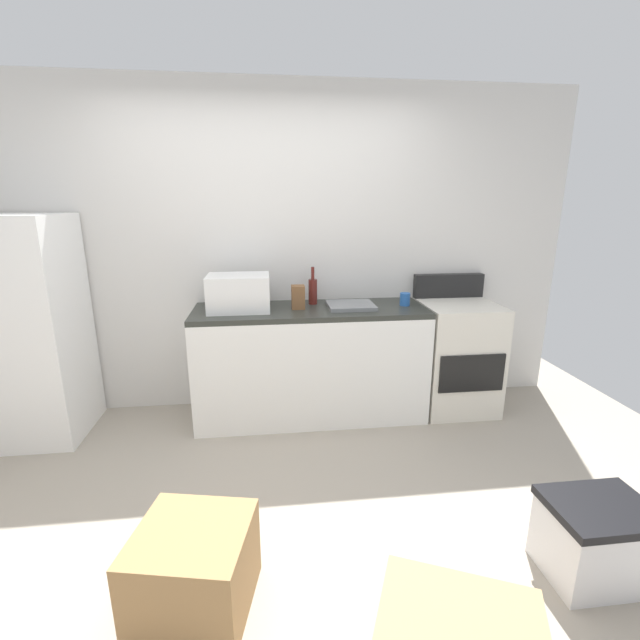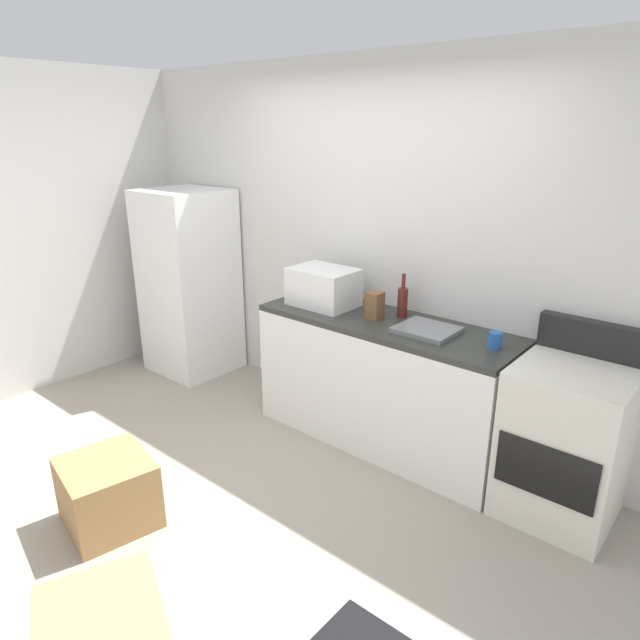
# 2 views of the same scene
# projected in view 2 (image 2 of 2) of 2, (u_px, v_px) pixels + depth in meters

# --- Properties ---
(ground_plane) EXTENTS (6.00, 6.00, 0.00)m
(ground_plane) POSITION_uv_depth(u_px,v_px,m) (225.00, 503.00, 3.33)
(ground_plane) COLOR #9E9384
(wall_back) EXTENTS (5.00, 0.10, 2.60)m
(wall_back) POSITION_uv_depth(u_px,v_px,m) (380.00, 247.00, 4.02)
(wall_back) COLOR silver
(wall_back) RESTS_ON ground_plane
(wall_left) EXTENTS (0.10, 3.20, 2.60)m
(wall_left) POSITION_uv_depth(u_px,v_px,m) (10.00, 237.00, 4.39)
(wall_left) COLOR silver
(wall_left) RESTS_ON ground_plane
(kitchen_counter) EXTENTS (1.80, 0.60, 0.90)m
(kitchen_counter) POSITION_uv_depth(u_px,v_px,m) (383.00, 382.00, 3.87)
(kitchen_counter) COLOR white
(kitchen_counter) RESTS_ON ground_plane
(refrigerator) EXTENTS (0.68, 0.66, 1.62)m
(refrigerator) POSITION_uv_depth(u_px,v_px,m) (189.00, 283.00, 4.96)
(refrigerator) COLOR white
(refrigerator) RESTS_ON ground_plane
(stove_oven) EXTENTS (0.60, 0.61, 1.10)m
(stove_oven) POSITION_uv_depth(u_px,v_px,m) (566.00, 440.00, 3.12)
(stove_oven) COLOR silver
(stove_oven) RESTS_ON ground_plane
(microwave) EXTENTS (0.46, 0.34, 0.27)m
(microwave) POSITION_uv_depth(u_px,v_px,m) (324.00, 287.00, 4.00)
(microwave) COLOR white
(microwave) RESTS_ON kitchen_counter
(sink_basin) EXTENTS (0.36, 0.32, 0.03)m
(sink_basin) POSITION_uv_depth(u_px,v_px,m) (427.00, 330.00, 3.51)
(sink_basin) COLOR slate
(sink_basin) RESTS_ON kitchen_counter
(wine_bottle) EXTENTS (0.07, 0.07, 0.30)m
(wine_bottle) POSITION_uv_depth(u_px,v_px,m) (403.00, 301.00, 3.76)
(wine_bottle) COLOR #591E19
(wine_bottle) RESTS_ON kitchen_counter
(coffee_mug) EXTENTS (0.08, 0.08, 0.10)m
(coffee_mug) POSITION_uv_depth(u_px,v_px,m) (495.00, 340.00, 3.24)
(coffee_mug) COLOR #2659A5
(coffee_mug) RESTS_ON kitchen_counter
(knife_block) EXTENTS (0.10, 0.10, 0.18)m
(knife_block) POSITION_uv_depth(u_px,v_px,m) (375.00, 305.00, 3.75)
(knife_block) COLOR brown
(knife_block) RESTS_ON kitchen_counter
(cardboard_box_medium) EXTENTS (0.55, 0.54, 0.39)m
(cardboard_box_medium) POSITION_uv_depth(u_px,v_px,m) (108.00, 493.00, 3.12)
(cardboard_box_medium) COLOR #A37A4C
(cardboard_box_medium) RESTS_ON ground_plane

